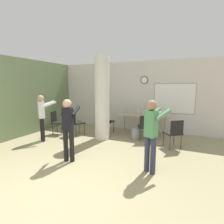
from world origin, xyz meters
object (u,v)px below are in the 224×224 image
at_px(folding_table, 142,115).
at_px(chair_by_left_wall, 57,121).
at_px(chair_near_pillar, 76,121).
at_px(person_playing_front, 68,125).
at_px(person_watching_back, 42,114).
at_px(bottle_on_table, 138,111).
at_px(chair_mid_room, 174,132).
at_px(chair_table_left, 106,120).
at_px(chair_table_right, 145,126).
at_px(person_playing_side, 152,131).

xyz_separation_m(folding_table, chair_by_left_wall, (-2.93, -1.27, -0.22)).
bearing_deg(chair_near_pillar, chair_by_left_wall, -165.68).
distance_m(folding_table, person_playing_front, 3.19).
bearing_deg(person_watching_back, chair_near_pillar, 61.20).
height_order(bottle_on_table, chair_mid_room, bottle_on_table).
relative_size(chair_table_left, person_playing_front, 0.57).
bearing_deg(chair_table_right, person_playing_side, -72.85).
distance_m(chair_table_left, chair_table_right, 1.60).
bearing_deg(chair_table_right, chair_near_pillar, -170.87).
xyz_separation_m(bottle_on_table, person_watching_back, (-2.59, -2.25, 0.02)).
relative_size(chair_table_right, chair_mid_room, 1.00).
height_order(chair_by_left_wall, chair_table_left, same).
relative_size(person_playing_side, person_playing_front, 1.02).
xyz_separation_m(chair_mid_room, person_playing_side, (-0.31, -1.68, 0.41)).
height_order(chair_table_right, person_playing_side, person_playing_side).
bearing_deg(chair_mid_room, chair_table_left, 165.27).
height_order(folding_table, chair_by_left_wall, chair_by_left_wall).
height_order(bottle_on_table, chair_near_pillar, bottle_on_table).
bearing_deg(chair_near_pillar, chair_mid_room, -0.01).
bearing_deg(chair_table_left, bottle_on_table, 27.13).
bearing_deg(folding_table, chair_table_right, -65.97).
relative_size(folding_table, chair_table_right, 1.98).
height_order(chair_mid_room, person_playing_front, person_playing_front).
relative_size(chair_table_right, chair_near_pillar, 1.00).
xyz_separation_m(chair_mid_room, person_watching_back, (-4.04, -1.03, 0.39)).
relative_size(bottle_on_table, chair_near_pillar, 0.31).
relative_size(chair_table_left, chair_mid_room, 1.00).
xyz_separation_m(folding_table, chair_mid_room, (1.26, -1.08, -0.22)).
relative_size(bottle_on_table, chair_table_right, 0.31).
distance_m(chair_by_left_wall, chair_near_pillar, 0.74).
height_order(chair_mid_room, person_playing_side, person_playing_side).
bearing_deg(chair_table_left, chair_table_right, -9.39).
bearing_deg(bottle_on_table, chair_table_left, -152.87).
relative_size(bottle_on_table, chair_table_left, 0.31).
distance_m(chair_table_right, chair_near_pillar, 2.55).
distance_m(folding_table, chair_table_right, 0.77).
bearing_deg(person_playing_side, person_playing_front, -172.35).
bearing_deg(chair_table_right, chair_mid_room, -23.01).
bearing_deg(folding_table, person_playing_side, -71.10).
relative_size(chair_mid_room, person_watching_back, 0.57).
relative_size(chair_near_pillar, person_watching_back, 0.57).
relative_size(bottle_on_table, person_playing_front, 0.18).
relative_size(chair_mid_room, person_playing_front, 0.57).
height_order(chair_by_left_wall, chair_table_right, same).
height_order(folding_table, person_playing_front, person_playing_front).
xyz_separation_m(bottle_on_table, chair_table_right, (0.50, -0.82, -0.37)).
bearing_deg(person_playing_side, chair_table_left, 133.47).
bearing_deg(chair_by_left_wall, chair_table_left, 27.17).
height_order(bottle_on_table, chair_table_right, bottle_on_table).
distance_m(folding_table, chair_by_left_wall, 3.20).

